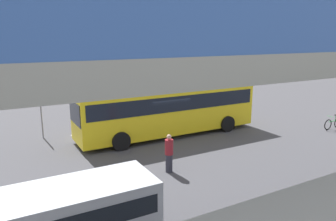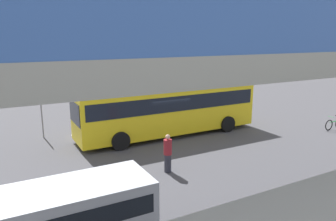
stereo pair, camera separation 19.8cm
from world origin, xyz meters
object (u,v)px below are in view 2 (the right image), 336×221
object	(u,v)px
pedestrian	(168,154)
bicycle_green	(334,124)
parked_van	(67,216)
city_bus	(168,106)
traffic_sign	(41,108)

from	to	relation	value
pedestrian	bicycle_green	bearing A→B (deg)	-176.40
bicycle_green	parked_van	bearing A→B (deg)	13.81
city_bus	pedestrian	bearing A→B (deg)	61.12
city_bus	pedestrian	size ratio (longest dim) A/B	6.44
city_bus	parked_van	distance (m)	11.86
parked_van	bicycle_green	distance (m)	18.86
city_bus	bicycle_green	distance (m)	11.25
traffic_sign	city_bus	bearing A→B (deg)	156.24
bicycle_green	traffic_sign	size ratio (longest dim) A/B	0.63
bicycle_green	pedestrian	size ratio (longest dim) A/B	0.99
city_bus	parked_van	size ratio (longest dim) A/B	2.40
bicycle_green	pedestrian	world-z (taller)	pedestrian
city_bus	bicycle_green	world-z (taller)	city_bus
parked_van	traffic_sign	distance (m)	11.91
city_bus	traffic_sign	world-z (taller)	city_bus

